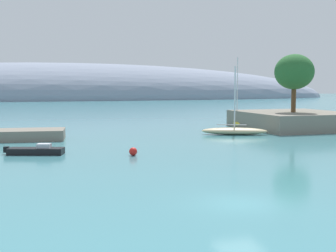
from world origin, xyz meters
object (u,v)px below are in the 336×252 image
Objects in this scene: mooring_buoy_red at (133,152)px; sailboat_sand_mid_mooring at (234,131)px; motorboat_black_foreground at (36,151)px; tree_clump_shore at (294,72)px; sailboat_yellow_near_shore at (237,122)px.

sailboat_sand_mid_mooring is at bearing 38.34° from mooring_buoy_red.
motorboat_black_foreground reaches higher than mooring_buoy_red.
tree_clump_shore is at bearing 43.07° from sailboat_sand_mid_mooring.
sailboat_sand_mid_mooring is at bearing -159.57° from tree_clump_shore.
mooring_buoy_red is at bearing -3.99° from motorboat_black_foreground.
mooring_buoy_red is at bearing -148.28° from tree_clump_shore.
tree_clump_shore is 1.53× the size of motorboat_black_foreground.
tree_clump_shore is 14.45m from sailboat_sand_mid_mooring.
sailboat_yellow_near_shore is 36.92m from motorboat_black_foreground.
motorboat_black_foreground is (-36.01, -13.81, -7.89)m from tree_clump_shore.
tree_clump_shore is 0.96× the size of sailboat_sand_mid_mooring.
mooring_buoy_red is (8.28, -3.33, 0.02)m from motorboat_black_foreground.
tree_clump_shore is at bearing 38.89° from motorboat_black_foreground.
mooring_buoy_red is (-27.73, -17.14, -7.87)m from tree_clump_shore.
tree_clump_shore is 39.37m from motorboat_black_foreground.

